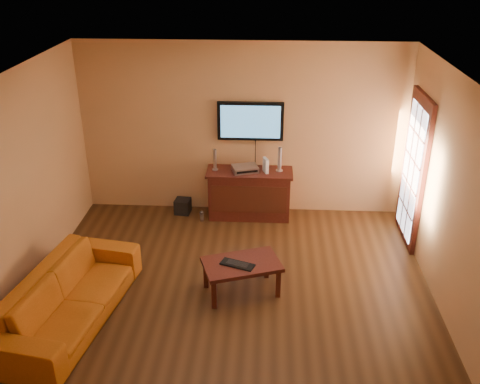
# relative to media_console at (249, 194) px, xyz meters

# --- Properties ---
(ground_plane) EXTENTS (5.00, 5.00, 0.00)m
(ground_plane) POSITION_rel_media_console_xyz_m (-0.13, -2.24, -0.39)
(ground_plane) COLOR #36200F
(ground_plane) RESTS_ON ground
(room_walls) EXTENTS (5.00, 5.00, 5.00)m
(room_walls) POSITION_rel_media_console_xyz_m (-0.13, -1.61, 1.30)
(room_walls) COLOR tan
(room_walls) RESTS_ON ground
(french_door) EXTENTS (0.07, 1.02, 2.22)m
(french_door) POSITION_rel_media_console_xyz_m (2.33, -0.54, 0.66)
(french_door) COLOR #3A130D
(french_door) RESTS_ON ground
(media_console) EXTENTS (1.33, 0.51, 0.77)m
(media_console) POSITION_rel_media_console_xyz_m (0.00, 0.00, 0.00)
(media_console) COLOR #3A130D
(media_console) RESTS_ON ground
(television) EXTENTS (1.01, 0.08, 0.59)m
(television) POSITION_rel_media_console_xyz_m (0.00, 0.21, 1.12)
(television) COLOR black
(television) RESTS_ON ground
(coffee_table) EXTENTS (1.06, 0.83, 0.43)m
(coffee_table) POSITION_rel_media_console_xyz_m (-0.01, -2.04, -0.02)
(coffee_table) COLOR #3A130D
(coffee_table) RESTS_ON ground
(sofa) EXTENTS (0.97, 2.25, 0.85)m
(sofa) POSITION_rel_media_console_xyz_m (-1.95, -2.68, 0.04)
(sofa) COLOR #B45C14
(sofa) RESTS_ON ground
(speaker_left) EXTENTS (0.09, 0.09, 0.34)m
(speaker_left) POSITION_rel_media_console_xyz_m (-0.54, 0.03, 0.54)
(speaker_left) COLOR silver
(speaker_left) RESTS_ON media_console
(speaker_right) EXTENTS (0.11, 0.11, 0.39)m
(speaker_right) POSITION_rel_media_console_xyz_m (0.46, 0.04, 0.56)
(speaker_right) COLOR silver
(speaker_right) RESTS_ON media_console
(av_receiver) EXTENTS (0.44, 0.37, 0.09)m
(av_receiver) POSITION_rel_media_console_xyz_m (-0.07, 0.00, 0.43)
(av_receiver) COLOR silver
(av_receiver) RESTS_ON media_console
(game_console) EXTENTS (0.10, 0.17, 0.22)m
(game_console) POSITION_rel_media_console_xyz_m (0.25, -0.02, 0.50)
(game_console) COLOR white
(game_console) RESTS_ON media_console
(subwoofer) EXTENTS (0.26, 0.26, 0.24)m
(subwoofer) POSITION_rel_media_console_xyz_m (-1.07, 0.04, -0.27)
(subwoofer) COLOR black
(subwoofer) RESTS_ON ground
(bottle) EXTENTS (0.06, 0.06, 0.18)m
(bottle) POSITION_rel_media_console_xyz_m (-0.73, -0.23, -0.31)
(bottle) COLOR white
(bottle) RESTS_ON ground
(keyboard) EXTENTS (0.44, 0.29, 0.02)m
(keyboard) POSITION_rel_media_console_xyz_m (-0.06, -2.10, 0.05)
(keyboard) COLOR black
(keyboard) RESTS_ON coffee_table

